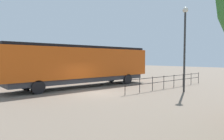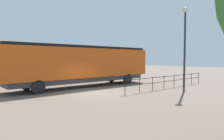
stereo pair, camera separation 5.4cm
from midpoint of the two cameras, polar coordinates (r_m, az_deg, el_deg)
name	(u,v)px [view 2 (the right image)]	position (r m, az deg, el deg)	size (l,w,h in m)	color
ground_plane	(95,93)	(16.84, -4.71, -6.37)	(120.00, 120.00, 0.00)	#756656
locomotive	(87,64)	(20.83, -6.82, 1.70)	(3.07, 15.60, 4.04)	#D15114
lamp_post	(185,37)	(18.19, 19.74, 8.74)	(0.46, 0.46, 7.05)	#2D2D2D
platform_fence	(169,80)	(20.25, 15.73, -2.63)	(0.05, 11.84, 1.23)	black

